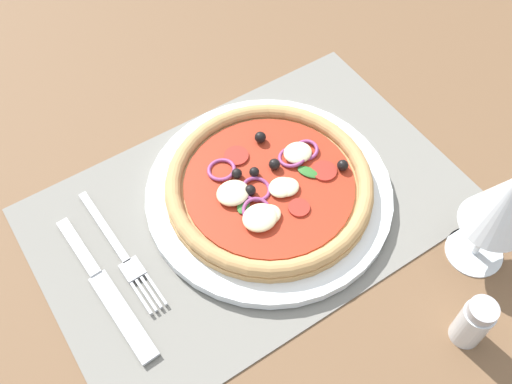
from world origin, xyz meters
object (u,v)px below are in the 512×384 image
object	(u,v)px
plate	(269,193)
knife	(105,287)
wine_glass	(506,202)
pizza	(269,185)
pepper_shaker	(473,322)
fork	(123,255)

from	to	relation	value
plate	knife	xyz separation A→B (cm)	(21.41, 0.28, -0.38)
knife	wine_glass	size ratio (longest dim) A/B	1.35
plate	pizza	world-z (taller)	pizza
plate	pizza	bearing A→B (deg)	41.54
plate	pizza	distance (cm)	1.73
pizza	wine_glass	bearing A→B (deg)	128.78
wine_glass	pepper_shaker	size ratio (longest dim) A/B	2.22
pizza	pepper_shaker	distance (cm)	26.14
plate	fork	bearing A→B (deg)	-7.05
plate	wine_glass	distance (cm)	25.78
fork	pepper_shaker	size ratio (longest dim) A/B	2.69
fork	plate	bearing A→B (deg)	80.64
pizza	fork	distance (cm)	18.30
plate	pepper_shaker	xyz separation A→B (cm)	(-7.23, 25.12, 2.22)
knife	pepper_shaker	world-z (taller)	pepper_shaker
knife	wine_glass	world-z (taller)	wine_glass
fork	pepper_shaker	xyz separation A→B (cm)	(-25.28, 27.36, 2.63)
pizza	wine_glass	distance (cm)	25.21
plate	knife	size ratio (longest dim) A/B	1.45
wine_glass	pepper_shaker	world-z (taller)	wine_glass
knife	pepper_shaker	distance (cm)	38.00
pizza	fork	xyz separation A→B (cm)	(18.03, -2.25, -2.14)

